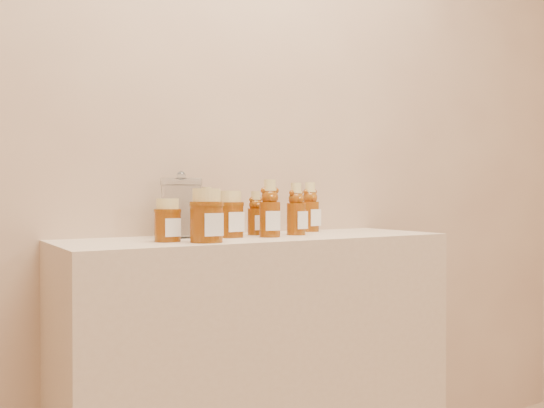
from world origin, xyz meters
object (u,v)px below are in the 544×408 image
bear_bottle_back_left (207,208)px  bear_bottle_front_left (270,204)px  display_table (260,383)px  honey_jar_left (168,220)px  glass_canister (181,205)px

bear_bottle_back_left → bear_bottle_front_left: bearing=-65.0°
display_table → bear_bottle_back_left: bearing=133.2°
honey_jar_left → glass_canister: size_ratio=0.61×
display_table → honey_jar_left: (-0.31, -0.04, 0.51)m
display_table → glass_canister: bearing=155.9°
bear_bottle_back_left → honey_jar_left: bearing=-155.8°
honey_jar_left → glass_canister: bearing=52.4°
display_table → glass_canister: size_ratio=6.22×
honey_jar_left → bear_bottle_back_left: bearing=38.2°
bear_bottle_front_left → glass_canister: size_ratio=1.02×
glass_canister → honey_jar_left: bearing=-125.7°
honey_jar_left → glass_canister: 0.17m
display_table → bear_bottle_back_left: bear_bottle_back_left is taller
display_table → bear_bottle_front_left: 0.55m
bear_bottle_front_left → honey_jar_left: (-0.33, -0.01, -0.04)m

